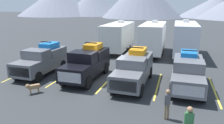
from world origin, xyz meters
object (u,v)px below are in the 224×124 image
camper_trailer_c (185,38)px  dog (32,87)px  pickup_truck_d (188,72)px  camper_trailer_b (153,37)px  pickup_truck_b (87,63)px  person_a (189,123)px  person_b (167,102)px  pickup_truck_c (134,68)px  pickup_truck_a (42,60)px  camper_trailer_a (118,36)px

camper_trailer_c → dog: size_ratio=11.39×
pickup_truck_d → camper_trailer_b: camper_trailer_b is taller
camper_trailer_c → dog: camper_trailer_c is taller
pickup_truck_d → pickup_truck_b: bearing=-178.6°
camper_trailer_b → person_a: size_ratio=5.13×
person_a → person_b: bearing=115.6°
pickup_truck_b → person_a: 9.85m
pickup_truck_c → person_a: bearing=-61.6°
person_a → camper_trailer_c: bearing=89.6°
camper_trailer_b → person_b: 15.23m
pickup_truck_a → pickup_truck_d: size_ratio=0.91×
pickup_truck_c → pickup_truck_b: bearing=177.5°
camper_trailer_b → person_a: camper_trailer_b is taller
pickup_truck_a → person_a: 13.17m
pickup_truck_b → camper_trailer_a: 10.33m
pickup_truck_d → person_a: size_ratio=3.32×
camper_trailer_a → camper_trailer_b: bearing=-0.5°
pickup_truck_d → person_b: (-1.11, -4.91, -0.24)m
camper_trailer_a → dog: (-2.00, -14.16, -1.48)m
pickup_truck_a → camper_trailer_b: (7.96, 10.22, 0.82)m
camper_trailer_a → person_b: size_ratio=5.34×
pickup_truck_b → camper_trailer_b: bearing=69.3°
person_b → dog: 8.63m
pickup_truck_a → dog: size_ratio=6.69×
person_a → dog: 9.94m
camper_trailer_a → pickup_truck_a: bearing=-110.4°
pickup_truck_d → camper_trailer_c: (-0.05, 9.95, 0.92)m
camper_trailer_a → camper_trailer_c: size_ratio=0.96×
camper_trailer_a → camper_trailer_b: camper_trailer_b is taller
camper_trailer_b → dog: size_ratio=11.38×
pickup_truck_c → camper_trailer_b: bearing=89.1°
dog → person_b: bearing=-5.8°
camper_trailer_b → pickup_truck_c: bearing=-90.9°
pickup_truck_b → person_b: (6.30, -4.73, -0.34)m
camper_trailer_b → camper_trailer_a: bearing=179.5°
pickup_truck_a → person_a: (11.32, -6.73, -0.19)m
camper_trailer_b → person_a: (3.36, -16.95, -1.00)m
camper_trailer_c → person_b: (-1.06, -14.86, -1.15)m
pickup_truck_a → person_a: size_ratio=3.01×
pickup_truck_b → camper_trailer_a: size_ratio=0.64×
person_a → dog: person_a is taller
pickup_truck_b → pickup_truck_c: bearing=-2.5°
camper_trailer_a → person_b: bearing=-66.4°
pickup_truck_b → pickup_truck_c: (3.71, -0.16, -0.08)m
pickup_truck_a → camper_trailer_a: size_ratio=0.61×
pickup_truck_a → pickup_truck_c: bearing=-1.5°
pickup_truck_a → pickup_truck_b: pickup_truck_b is taller
pickup_truck_d → person_a: 6.87m
person_a → camper_trailer_b: bearing=101.2°
camper_trailer_a → person_a: camper_trailer_a is taller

